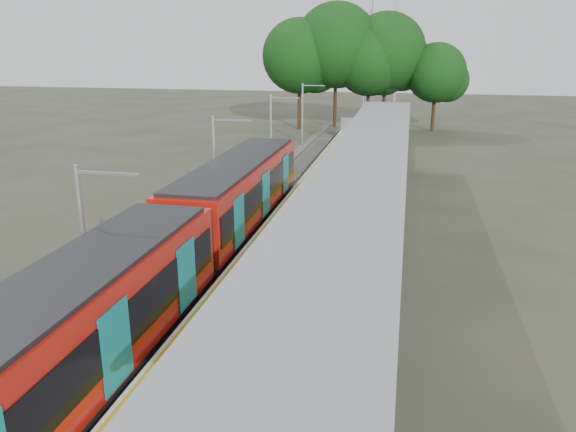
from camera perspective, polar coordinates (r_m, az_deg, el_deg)
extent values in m
cube|color=#59544C|center=(29.78, -3.35, 0.17)|extent=(3.00, 70.00, 0.24)
cube|color=gray|center=(28.84, 5.29, 0.34)|extent=(6.00, 50.00, 1.00)
cube|color=gold|center=(29.09, 0.33, 1.61)|extent=(0.60, 50.00, 0.02)
cube|color=#9EA0A5|center=(52.97, 8.66, 9.15)|extent=(6.00, 0.10, 1.20)
cube|color=black|center=(15.27, -21.21, -16.44)|extent=(2.50, 13.50, 0.70)
cube|color=#A9150C|center=(14.48, -21.90, -11.13)|extent=(2.65, 13.50, 2.50)
cube|color=black|center=(14.46, -21.92, -10.95)|extent=(2.72, 12.96, 1.20)
cube|color=black|center=(13.94, -22.49, -6.39)|extent=(2.40, 12.82, 0.15)
cube|color=#0B6B71|center=(13.88, -17.03, -12.57)|extent=(0.04, 1.30, 2.00)
cube|color=black|center=(26.93, -5.01, -0.54)|extent=(2.50, 13.50, 0.70)
cube|color=#A9150C|center=(26.49, -5.10, 2.76)|extent=(2.65, 13.50, 2.50)
cube|color=black|center=(26.48, -5.10, 2.86)|extent=(2.72, 12.96, 1.20)
cube|color=black|center=(26.20, -5.18, 5.51)|extent=(2.40, 12.82, 0.15)
cube|color=#0B6B71|center=(26.17, -2.24, 2.29)|extent=(0.04, 1.30, 2.00)
cylinder|color=black|center=(22.83, -8.44, -4.79)|extent=(2.20, 0.70, 0.70)
cube|color=black|center=(20.23, -10.91, -2.83)|extent=(2.30, 0.80, 2.40)
cube|color=#9EA0A5|center=(11.27, 4.51, -15.42)|extent=(0.25, 0.25, 3.50)
cube|color=#9EA0A5|center=(14.78, 6.62, -7.16)|extent=(0.25, 0.25, 3.50)
cube|color=#9EA0A5|center=(18.50, 7.86, -2.13)|extent=(0.25, 0.25, 3.50)
cube|color=#9EA0A5|center=(22.31, 8.67, 1.20)|extent=(0.25, 0.25, 3.50)
cube|color=#9EA0A5|center=(26.17, 9.25, 3.55)|extent=(0.25, 0.25, 3.50)
cube|color=#9EA0A5|center=(30.08, 9.68, 5.29)|extent=(0.25, 0.25, 3.50)
cube|color=#9EA0A5|center=(34.00, 10.01, 6.64)|extent=(0.25, 0.25, 3.50)
cube|color=#9EA0A5|center=(37.94, 10.27, 7.70)|extent=(0.25, 0.25, 3.50)
cube|color=#9EA0A5|center=(41.89, 10.49, 8.56)|extent=(0.25, 0.25, 3.50)
cube|color=gray|center=(23.87, 8.22, 6.78)|extent=(3.20, 38.00, 0.16)
cylinder|color=#9EA0A5|center=(24.03, 4.50, 6.78)|extent=(0.24, 38.00, 0.24)
cube|color=silver|center=(13.22, 8.75, -13.07)|extent=(0.05, 3.70, 2.20)
cube|color=silver|center=(16.80, 9.63, -6.27)|extent=(0.05, 3.70, 2.20)
cube|color=silver|center=(24.36, 10.57, 1.12)|extent=(0.05, 3.70, 2.20)
cube|color=silver|center=(28.23, 10.84, 3.31)|extent=(0.05, 3.70, 2.20)
cube|color=silver|center=(36.05, 11.22, 6.27)|extent=(0.05, 3.70, 2.20)
cube|color=silver|center=(39.99, 11.35, 7.32)|extent=(0.05, 3.70, 2.20)
cylinder|color=#382316|center=(60.26, 1.15, 11.16)|extent=(0.36, 0.36, 5.03)
sphere|color=#134313|center=(59.95, 1.18, 15.95)|extent=(7.64, 7.64, 7.64)
cylinder|color=#382316|center=(60.68, 4.80, 11.48)|extent=(0.36, 0.36, 5.72)
sphere|color=#134313|center=(60.39, 4.94, 16.89)|extent=(8.70, 8.70, 8.70)
cylinder|color=#382316|center=(60.23, 8.08, 10.88)|extent=(0.36, 0.36, 4.77)
sphere|color=#134313|center=(59.91, 8.28, 15.42)|extent=(7.26, 7.26, 7.26)
cylinder|color=#382316|center=(60.98, 9.70, 11.12)|extent=(0.36, 0.36, 5.29)
sphere|color=#134313|center=(60.67, 9.96, 16.10)|extent=(8.04, 8.04, 8.04)
cylinder|color=#382316|center=(60.89, 14.54, 10.19)|extent=(0.36, 0.36, 3.96)
sphere|color=#134313|center=(60.58, 14.83, 13.90)|extent=(6.02, 6.02, 6.02)
cylinder|color=#9EA0A5|center=(18.30, -19.90, -3.41)|extent=(0.16, 0.16, 5.40)
cube|color=#9EA0A5|center=(17.11, -17.88, 4.15)|extent=(2.00, 0.08, 0.08)
cylinder|color=#9EA0A5|center=(28.73, -7.44, 4.74)|extent=(0.16, 0.16, 5.40)
cube|color=#9EA0A5|center=(27.99, -5.68, 9.67)|extent=(2.00, 0.08, 0.08)
cylinder|color=#9EA0A5|center=(40.05, -1.74, 8.38)|extent=(0.16, 0.16, 5.40)
cube|color=#9EA0A5|center=(39.52, -0.33, 11.92)|extent=(2.00, 0.08, 0.08)
cylinder|color=#9EA0A5|center=(51.68, 1.47, 10.37)|extent=(0.16, 0.16, 5.40)
cube|color=#9EA0A5|center=(51.27, 2.62, 13.11)|extent=(2.00, 0.08, 0.08)
cube|color=#0F154D|center=(22.04, 10.21, -2.74)|extent=(0.60, 1.41, 0.05)
cube|color=#0F154D|center=(21.96, 9.78, -2.04)|extent=(0.25, 1.36, 0.50)
cube|color=#9EA0A5|center=(21.60, 10.13, -3.75)|extent=(0.37, 0.11, 0.40)
cube|color=#9EA0A5|center=(22.63, 10.24, -2.78)|extent=(0.37, 0.11, 0.40)
cube|color=#0F154D|center=(40.34, 11.07, 6.37)|extent=(0.68, 1.64, 0.06)
cube|color=#0F154D|center=(40.28, 10.79, 6.83)|extent=(0.27, 1.59, 0.58)
cube|color=#9EA0A5|center=(39.76, 11.03, 5.86)|extent=(0.43, 0.12, 0.47)
cube|color=#9EA0A5|center=(41.01, 11.07, 6.20)|extent=(0.43, 0.12, 0.47)
cylinder|color=#C6BF91|center=(30.95, 9.82, 3.70)|extent=(0.39, 0.39, 1.48)
cube|color=red|center=(30.76, 9.91, 5.31)|extent=(0.35, 0.09, 0.25)
cylinder|color=#9EA0A5|center=(27.21, 8.65, 1.40)|extent=(0.64, 0.64, 1.02)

